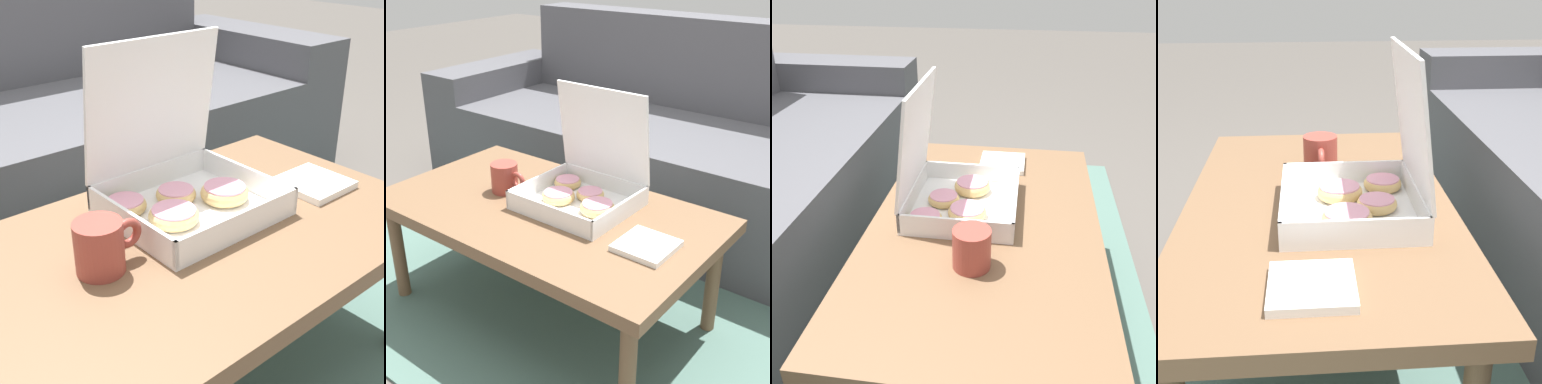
# 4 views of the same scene
# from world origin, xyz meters

# --- Properties ---
(ground_plane) EXTENTS (12.00, 12.00, 0.00)m
(ground_plane) POSITION_xyz_m (0.00, 0.00, 0.00)
(ground_plane) COLOR #514C47
(area_rug) EXTENTS (2.56, 1.91, 0.01)m
(area_rug) POSITION_xyz_m (0.00, 0.30, 0.01)
(area_rug) COLOR #4C6B60
(area_rug) RESTS_ON ground_plane
(coffee_table) EXTENTS (1.06, 0.61, 0.40)m
(coffee_table) POSITION_xyz_m (0.00, -0.13, 0.36)
(coffee_table) COLOR brown
(coffee_table) RESTS_ON ground_plane
(pastry_box) EXTENTS (0.33, 0.30, 0.36)m
(pastry_box) POSITION_xyz_m (0.07, -0.02, 0.46)
(pastry_box) COLOR white
(pastry_box) RESTS_ON coffee_table
(coffee_mug) EXTENTS (0.13, 0.09, 0.10)m
(coffee_mug) POSITION_xyz_m (-0.19, -0.12, 0.45)
(coffee_mug) COLOR #993D33
(coffee_mug) RESTS_ON coffee_table
(napkin_stack) EXTENTS (0.15, 0.15, 0.02)m
(napkin_stack) POSITION_xyz_m (0.38, -0.15, 0.41)
(napkin_stack) COLOR white
(napkin_stack) RESTS_ON coffee_table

